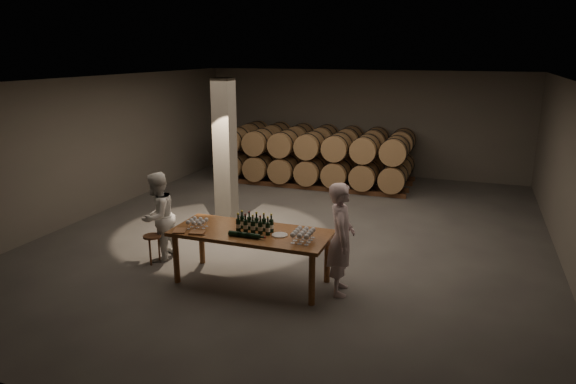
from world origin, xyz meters
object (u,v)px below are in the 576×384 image
(tasting_table, at_px, (251,237))
(plate, at_px, (280,235))
(stool, at_px, (152,240))
(person_man, at_px, (341,239))
(notebook_near, at_px, (197,232))
(person_woman, at_px, (158,217))
(bottle_cluster, at_px, (255,225))

(tasting_table, height_order, plate, plate)
(stool, height_order, person_man, person_man)
(stool, bearing_deg, tasting_table, -3.33)
(plate, distance_m, stool, 2.57)
(tasting_table, height_order, notebook_near, notebook_near)
(notebook_near, relative_size, person_woman, 0.14)
(tasting_table, bearing_deg, plate, -2.71)
(stool, bearing_deg, person_man, 0.38)
(tasting_table, bearing_deg, notebook_near, -153.77)
(bottle_cluster, relative_size, stool, 1.12)
(bottle_cluster, bearing_deg, person_woman, 171.07)
(bottle_cluster, relative_size, person_man, 0.33)
(stool, xyz_separation_m, person_man, (3.49, 0.02, 0.47))
(notebook_near, distance_m, person_woman, 1.43)
(tasting_table, relative_size, person_man, 1.43)
(bottle_cluster, relative_size, plate, 2.33)
(plate, xyz_separation_m, person_woman, (-2.52, 0.36, -0.08))
(stool, distance_m, person_woman, 0.44)
(tasting_table, height_order, person_woman, person_woman)
(notebook_near, height_order, person_man, person_man)
(plate, xyz_separation_m, person_man, (0.97, 0.16, -0.00))
(bottle_cluster, distance_m, stool, 2.16)
(tasting_table, xyz_separation_m, person_man, (1.48, 0.14, 0.11))
(bottle_cluster, bearing_deg, stool, 176.96)
(stool, bearing_deg, person_woman, 90.68)
(plate, xyz_separation_m, stool, (-2.52, 0.14, -0.47))
(tasting_table, relative_size, person_woman, 1.58)
(stool, bearing_deg, bottle_cluster, -3.04)
(person_man, bearing_deg, plate, 85.73)
(stool, height_order, person_woman, person_woman)
(notebook_near, xyz_separation_m, person_woman, (-1.23, 0.72, -0.09))
(notebook_near, relative_size, person_man, 0.13)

